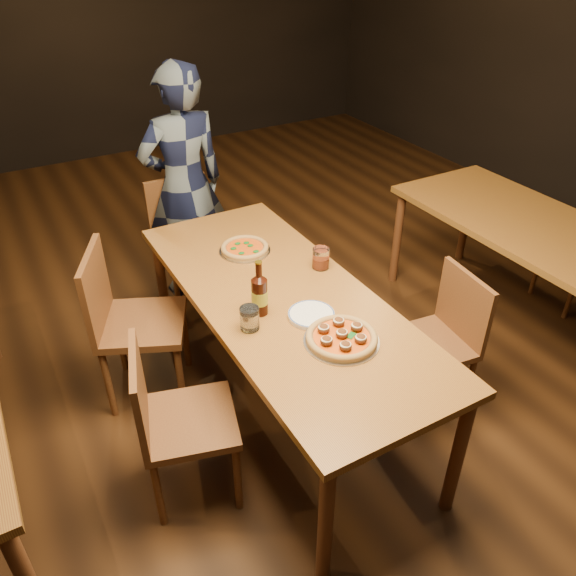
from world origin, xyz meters
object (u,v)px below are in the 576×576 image
chair_main_nw (190,420)px  beer_bottle (260,295)px  chair_main_sw (142,322)px  chair_end (190,244)px  table_main (283,307)px  table_right (548,242)px  diner (184,186)px  pizza_meatball (342,337)px  pizza_margherita (245,248)px  plate_stack (311,315)px  chair_main_e (429,343)px  amber_glass (321,258)px  water_glass (250,318)px

chair_main_nw → beer_bottle: (0.45, 0.18, 0.41)m
chair_main_sw → chair_end: chair_main_sw is taller
table_main → table_right: size_ratio=1.00×
table_main → diner: (0.02, 1.39, 0.12)m
chair_end → beer_bottle: (-0.13, -1.31, 0.40)m
pizza_meatball → beer_bottle: beer_bottle is taller
pizza_margherita → pizza_meatball: bearing=-88.8°
plate_stack → table_main: bearing=96.8°
chair_main_nw → plate_stack: chair_main_nw is taller
plate_stack → beer_bottle: 0.26m
chair_main_e → amber_glass: (-0.39, 0.48, 0.38)m
table_right → amber_glass: amber_glass is taller
pizza_meatball → diner: bearing=90.8°
table_main → diner: size_ratio=1.25×
table_right → amber_glass: (-1.40, 0.33, 0.13)m
water_glass → chair_main_sw: bearing=116.9°
pizza_margherita → beer_bottle: 0.60m
diner → beer_bottle: bearing=80.1°
table_main → chair_main_e: size_ratio=2.37×
table_main → chair_main_sw: 0.80m
pizza_meatball → chair_end: bearing=92.7°
pizza_margherita → amber_glass: amber_glass is taller
pizza_margherita → amber_glass: 0.45m
pizza_margherita → table_main: bearing=-93.2°
pizza_meatball → plate_stack: bearing=95.2°
chair_main_e → diner: size_ratio=0.52×
chair_main_nw → plate_stack: 0.72m
diner → water_glass: bearing=77.1°
chair_end → pizza_meatball: 1.71m
chair_main_e → diner: (-0.67, 1.74, 0.38)m
plate_stack → beer_bottle: size_ratio=0.80×
water_glass → amber_glass: size_ratio=0.98×
pizza_margherita → chair_end: bearing=94.6°
table_main → pizza_meatball: bearing=-84.0°
table_main → chair_main_e: (0.69, -0.35, -0.26)m
chair_main_sw → chair_main_e: 1.54m
chair_main_sw → beer_bottle: (0.43, -0.57, 0.37)m
chair_end → plate_stack: 1.49m
chair_main_nw → beer_bottle: bearing=-53.0°
beer_bottle → diner: size_ratio=0.17×
beer_bottle → plate_stack: bearing=-37.3°
chair_main_e → plate_stack: (-0.66, 0.13, 0.34)m
pizza_margherita → table_right: bearing=-22.2°
chair_end → beer_bottle: bearing=-94.8°
table_main → pizza_meatball: 0.45m
diner → table_right: bearing=133.9°
table_right → chair_main_e: chair_main_e is taller
chair_main_sw → diner: bearing=-9.9°
chair_end → pizza_margherita: bearing=-84.5°
chair_main_sw → chair_end: 0.93m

